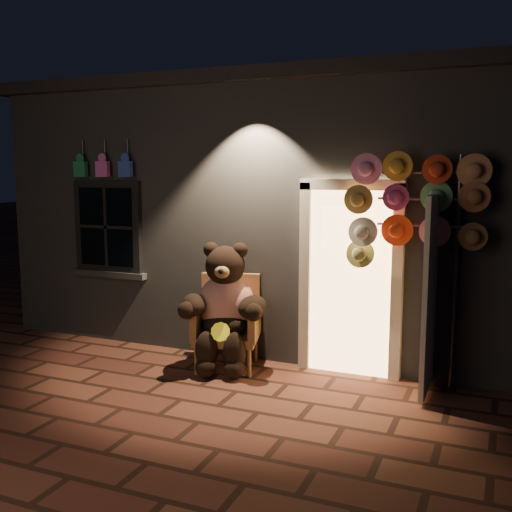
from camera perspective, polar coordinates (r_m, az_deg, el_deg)
The scene contains 5 objects.
ground at distance 6.23m, azimuth -7.16°, elevation -13.42°, with size 60.00×60.00×0.00m, color brown.
shop_building at distance 9.47m, azimuth 4.83°, elevation 4.83°, with size 7.30×5.95×3.51m.
wicker_armchair at distance 7.05m, azimuth -2.68°, elevation -6.23°, with size 0.87×0.83×1.07m.
teddy_bear at distance 6.87m, azimuth -3.00°, elevation -4.89°, with size 1.03×0.93×1.47m.
hat_rack at distance 6.35m, azimuth 14.64°, elevation 4.63°, with size 1.39×0.22×2.46m.
Camera 1 is at (2.93, -5.00, 2.29)m, focal length 42.00 mm.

